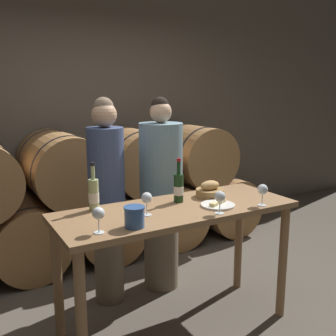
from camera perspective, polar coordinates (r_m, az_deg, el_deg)
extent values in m
plane|color=#564F44|center=(3.06, 1.25, -22.13)|extent=(10.00, 10.00, 0.00)
cube|color=#60594F|center=(4.52, -13.07, 10.05)|extent=(10.00, 0.12, 3.20)
cylinder|color=#9E7042|center=(4.01, -20.04, -9.00)|extent=(0.68, 0.94, 0.68)
cylinder|color=#2D2D33|center=(3.73, -19.20, -10.51)|extent=(0.69, 0.02, 0.69)
cylinder|color=#2D2D33|center=(4.29, -20.76, -7.69)|extent=(0.69, 0.02, 0.69)
cylinder|color=#9E7042|center=(4.18, -9.87, -7.58)|extent=(0.68, 0.94, 0.68)
cylinder|color=#2D2D33|center=(3.92, -8.32, -8.89)|extent=(0.69, 0.02, 0.69)
cylinder|color=#2D2D33|center=(4.45, -11.22, -6.43)|extent=(0.69, 0.02, 0.69)
cylinder|color=#9E7042|center=(4.47, -0.82, -6.12)|extent=(0.68, 0.94, 0.68)
cylinder|color=#2D2D33|center=(4.23, 1.19, -7.20)|extent=(0.69, 0.02, 0.69)
cylinder|color=#2D2D33|center=(4.73, -2.61, -5.14)|extent=(0.69, 0.02, 0.69)
cylinder|color=#9E7042|center=(4.86, 6.90, -4.73)|extent=(0.68, 0.94, 0.68)
cylinder|color=#2D2D33|center=(4.64, 9.14, -5.62)|extent=(0.69, 0.02, 0.69)
cylinder|color=#2D2D33|center=(5.10, 4.87, -3.92)|extent=(0.69, 0.02, 0.69)
cylinder|color=#9E7042|center=(3.92, -15.30, 0.06)|extent=(0.68, 0.94, 0.68)
cylinder|color=#2D2D33|center=(3.63, -14.07, -0.77)|extent=(0.69, 0.02, 0.69)
cylinder|color=#2D2D33|center=(4.21, -16.35, 0.78)|extent=(0.69, 0.02, 0.69)
cylinder|color=#9E7042|center=(4.16, -5.34, 1.10)|extent=(0.68, 0.94, 0.68)
cylinder|color=#2D2D33|center=(3.89, -3.48, 0.39)|extent=(0.69, 0.02, 0.69)
cylinder|color=#2D2D33|center=(4.44, -6.97, 1.71)|extent=(0.69, 0.02, 0.69)
cylinder|color=#9E7042|center=(4.52, 3.29, 1.96)|extent=(0.68, 0.94, 0.68)
cylinder|color=#2D2D33|center=(4.27, 5.51, 1.37)|extent=(0.69, 0.02, 0.69)
cylinder|color=#2D2D33|center=(4.77, 1.31, 2.50)|extent=(0.69, 0.02, 0.69)
cylinder|color=olive|center=(2.37, -12.45, -21.03)|extent=(0.06, 0.06, 0.87)
cylinder|color=olive|center=(3.11, 16.31, -12.94)|extent=(0.06, 0.06, 0.87)
cylinder|color=olive|center=(2.80, -15.70, -15.85)|extent=(0.06, 0.06, 0.87)
cylinder|color=olive|center=(3.45, 10.21, -10.18)|extent=(0.06, 0.06, 0.87)
cube|color=olive|center=(2.67, 1.34, -6.14)|extent=(1.65, 0.62, 0.04)
cylinder|color=#756651|center=(3.25, -8.60, -12.27)|extent=(0.23, 0.23, 0.79)
cylinder|color=#3D4C75|center=(3.04, -9.00, -0.02)|extent=(0.28, 0.28, 0.62)
sphere|color=tan|center=(2.98, -9.25, 7.65)|extent=(0.19, 0.19, 0.19)
sphere|color=#75604C|center=(2.99, -9.36, 8.66)|extent=(0.16, 0.16, 0.16)
cylinder|color=#756651|center=(3.43, -0.99, -10.72)|extent=(0.29, 0.29, 0.79)
cylinder|color=gray|center=(3.23, -1.04, 1.00)|extent=(0.36, 0.36, 0.63)
sphere|color=tan|center=(3.18, -1.07, 8.14)|extent=(0.18, 0.18, 0.18)
sphere|color=black|center=(3.19, -1.16, 9.03)|extent=(0.15, 0.15, 0.15)
cylinder|color=#193819|center=(2.77, 1.55, -2.95)|extent=(0.07, 0.07, 0.20)
cylinder|color=#193819|center=(2.73, 1.56, 0.01)|extent=(0.03, 0.03, 0.09)
cylinder|color=maroon|center=(2.72, 1.57, 1.19)|extent=(0.03, 0.03, 0.02)
cylinder|color=white|center=(2.77, 1.54, -3.27)|extent=(0.07, 0.07, 0.06)
cylinder|color=#ADBC7F|center=(2.63, -10.73, -3.87)|extent=(0.07, 0.07, 0.21)
cylinder|color=#ADBC7F|center=(2.59, -10.86, -0.68)|extent=(0.03, 0.03, 0.09)
cylinder|color=black|center=(2.58, -10.91, 0.57)|extent=(0.03, 0.03, 0.02)
cylinder|color=white|center=(2.63, -10.72, -4.22)|extent=(0.07, 0.07, 0.07)
cylinder|color=#335693|center=(2.29, -4.89, -7.08)|extent=(0.12, 0.12, 0.12)
cylinder|color=#335693|center=(2.28, -4.92, -5.75)|extent=(0.12, 0.12, 0.01)
cylinder|color=olive|center=(2.93, 6.08, -3.63)|extent=(0.21, 0.21, 0.06)
ellipsoid|color=tan|center=(2.91, 6.10, -2.53)|extent=(0.15, 0.09, 0.07)
cylinder|color=white|center=(2.72, 7.23, -5.36)|extent=(0.23, 0.23, 0.01)
cube|color=beige|center=(2.75, 7.79, -4.74)|extent=(0.07, 0.06, 0.02)
cube|color=#E0CC7F|center=(2.67, 6.67, -5.26)|extent=(0.07, 0.06, 0.02)
cylinder|color=white|center=(2.25, -9.96, -9.21)|extent=(0.06, 0.06, 0.00)
cylinder|color=white|center=(2.24, -10.00, -8.20)|extent=(0.01, 0.01, 0.08)
sphere|color=white|center=(2.22, -10.07, -6.49)|extent=(0.07, 0.07, 0.07)
cylinder|color=white|center=(2.51, -3.09, -6.81)|extent=(0.06, 0.06, 0.00)
cylinder|color=white|center=(2.50, -3.10, -5.89)|extent=(0.01, 0.01, 0.08)
sphere|color=white|center=(2.48, -3.12, -4.34)|extent=(0.07, 0.07, 0.07)
cylinder|color=white|center=(2.56, 7.49, -6.54)|extent=(0.06, 0.06, 0.00)
cylinder|color=white|center=(2.55, 7.51, -5.64)|extent=(0.01, 0.01, 0.08)
sphere|color=white|center=(2.53, 7.55, -4.12)|extent=(0.07, 0.07, 0.07)
cylinder|color=white|center=(2.79, 13.46, -5.27)|extent=(0.06, 0.06, 0.00)
cylinder|color=white|center=(2.77, 13.50, -4.43)|extent=(0.01, 0.01, 0.08)
sphere|color=white|center=(2.76, 13.57, -3.03)|extent=(0.07, 0.07, 0.07)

